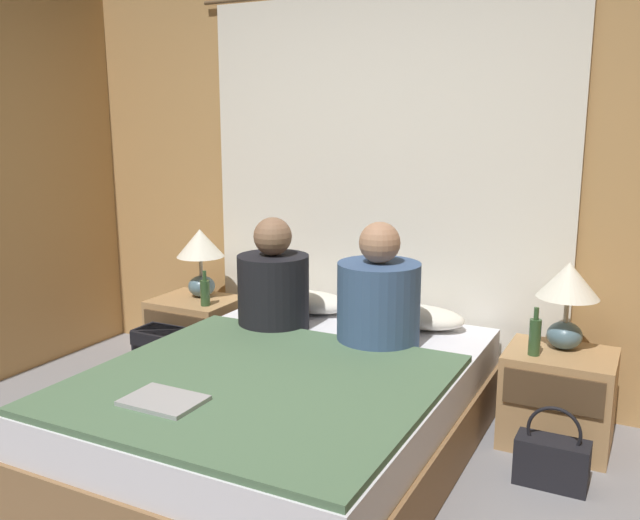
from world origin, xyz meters
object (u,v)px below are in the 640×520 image
Objects in this scene: nightstand_right at (558,398)px; nightstand_left at (197,335)px; beer_bottle_on_right_stand at (535,336)px; laptop_on_bed at (164,401)px; beer_bottle_on_left_stand at (205,292)px; handbag_on_floor at (552,460)px; pillow_right at (419,317)px; person_right_in_bed at (379,297)px; backpack_on_floor at (164,357)px; person_left_in_bed at (273,285)px; lamp_left at (200,252)px; bed at (291,413)px; pillow_left at (310,302)px; lamp_right at (568,291)px.

nightstand_left is at bearing 180.00° from nightstand_right.
beer_bottle_on_right_stand reaches higher than laptop_on_bed.
handbag_on_floor is at bearing -8.97° from beer_bottle_on_left_stand.
beer_bottle_on_right_stand is at bearing -16.96° from pillow_right.
nightstand_right is 1.00× the size of pillow_right.
person_right_in_bed is 1.62× the size of backpack_on_floor.
person_left_in_bed is at bearing -15.99° from beer_bottle_on_left_stand.
nightstand_left is 0.37m from beer_bottle_on_left_stand.
laptop_on_bed is (-0.46, -1.14, -0.21)m from person_right_in_bed.
nightstand_left is 2.24m from nightstand_right.
laptop_on_bed is (0.91, -1.48, -0.27)m from lamp_left.
person_left_in_bed is at bearing 9.80° from backpack_on_floor.
pillow_left is (-0.34, 0.85, 0.30)m from bed.
lamp_right is 0.29m from beer_bottle_on_right_stand.
person_right_in_bed is 1.24m from beer_bottle_on_left_stand.
nightstand_left is 1.70m from laptop_on_bed.
person_right_in_bed is at bearing -167.24° from beer_bottle_on_right_stand.
pillow_left is 2.16× the size of beer_bottle_on_right_stand.
backpack_on_floor is at bearing 161.54° from bed.
pillow_right is at bearing 0.00° from pillow_left.
backpack_on_floor is (0.05, -0.46, -0.56)m from lamp_left.
bed is at bearing -146.43° from nightstand_right.
nightstand_left is 1.69× the size of laptop_on_bed.
bed reaches higher than handbag_on_floor.
laptop_on_bed is (-0.21, -0.66, 0.28)m from bed.
pillow_left and pillow_right have the same top height.
pillow_left is at bearing 180.00° from pillow_right.
backpack_on_floor is (0.05, -0.38, -0.02)m from nightstand_left.
beer_bottle_on_right_stand is at bearing -0.00° from beer_bottle_on_left_stand.
pillow_right is (-0.77, 0.03, -0.24)m from lamp_right.
beer_bottle_on_left_stand reaches higher than pillow_right.
beer_bottle_on_left_stand reaches higher than nightstand_left.
nightstand_right is at bearing 0.00° from nightstand_left.
handbag_on_floor is (0.04, -0.43, -0.12)m from nightstand_right.
bed is at bearing -18.46° from backpack_on_floor.
bed is 0.96m from pillow_left.
beer_bottle_on_right_stand is (-0.12, -0.09, 0.34)m from nightstand_right.
pillow_left is 1.36m from beer_bottle_on_right_stand.
pillow_left reaches higher than handbag_on_floor.
beer_bottle_on_right_stand is at bearing 115.48° from handbag_on_floor.
nightstand_left is 1.18× the size of lamp_right.
nightstand_right is at bearing -1.86° from lamp_left.
lamp_left is 2.24m from lamp_right.
person_right_in_bed is (-0.87, -0.34, -0.06)m from lamp_right.
beer_bottle_on_left_stand is (-0.97, 0.65, 0.33)m from bed.
beer_bottle_on_left_stand is at bearing 120.17° from laptop_on_bed.
lamp_right is 1.18× the size of handbag_on_floor.
lamp_left is at bearing 96.07° from backpack_on_floor.
lamp_right reaches higher than laptop_on_bed.
person_right_in_bed is 1.24m from laptop_on_bed.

